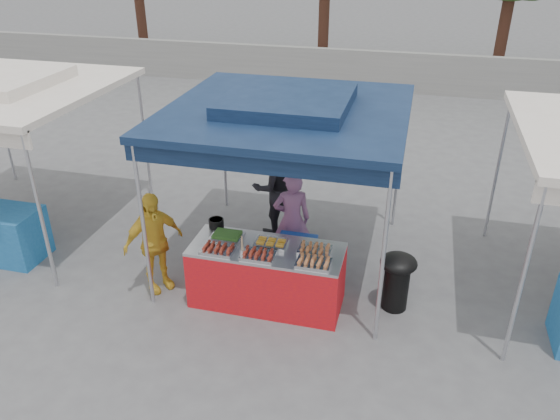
% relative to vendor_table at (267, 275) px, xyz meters
% --- Properties ---
extents(ground_plane, '(80.00, 80.00, 0.00)m').
position_rel_vendor_table_xyz_m(ground_plane, '(0.00, 0.10, -0.43)').
color(ground_plane, '#5A5A5D').
extents(back_wall, '(40.00, 0.25, 1.20)m').
position_rel_vendor_table_xyz_m(back_wall, '(0.00, 11.10, 0.17)').
color(back_wall, gray).
rests_on(back_wall, ground_plane).
extents(main_canopy, '(3.20, 3.20, 2.57)m').
position_rel_vendor_table_xyz_m(main_canopy, '(0.00, 1.07, 1.94)').
color(main_canopy, silver).
rests_on(main_canopy, ground_plane).
extents(vendor_table, '(2.00, 0.80, 0.85)m').
position_rel_vendor_table_xyz_m(vendor_table, '(0.00, 0.00, 0.00)').
color(vendor_table, red).
rests_on(vendor_table, ground_plane).
extents(food_tray_fl, '(0.42, 0.30, 0.07)m').
position_rel_vendor_table_xyz_m(food_tray_fl, '(-0.58, -0.24, 0.46)').
color(food_tray_fl, silver).
rests_on(food_tray_fl, vendor_table).
extents(food_tray_fm, '(0.42, 0.30, 0.07)m').
position_rel_vendor_table_xyz_m(food_tray_fm, '(-0.04, -0.24, 0.46)').
color(food_tray_fm, silver).
rests_on(food_tray_fm, vendor_table).
extents(food_tray_fr, '(0.42, 0.30, 0.07)m').
position_rel_vendor_table_xyz_m(food_tray_fr, '(0.67, -0.24, 0.46)').
color(food_tray_fr, silver).
rests_on(food_tray_fr, vendor_table).
extents(food_tray_bl, '(0.42, 0.30, 0.07)m').
position_rel_vendor_table_xyz_m(food_tray_bl, '(-0.58, 0.11, 0.46)').
color(food_tray_bl, silver).
rests_on(food_tray_bl, vendor_table).
extents(food_tray_bm, '(0.42, 0.30, 0.07)m').
position_rel_vendor_table_xyz_m(food_tray_bm, '(0.04, 0.08, 0.46)').
color(food_tray_bm, silver).
rests_on(food_tray_bm, vendor_table).
extents(food_tray_br, '(0.42, 0.30, 0.07)m').
position_rel_vendor_table_xyz_m(food_tray_br, '(0.63, 0.06, 0.46)').
color(food_tray_br, silver).
rests_on(food_tray_br, vendor_table).
extents(cooking_pot, '(0.21, 0.21, 0.12)m').
position_rel_vendor_table_xyz_m(cooking_pot, '(-0.82, 0.36, 0.49)').
color(cooking_pot, black).
rests_on(cooking_pot, vendor_table).
extents(skewer_cup, '(0.08, 0.08, 0.10)m').
position_rel_vendor_table_xyz_m(skewer_cup, '(-0.23, -0.26, 0.48)').
color(skewer_cup, silver).
rests_on(skewer_cup, vendor_table).
extents(wok_burner, '(0.48, 0.48, 0.82)m').
position_rel_vendor_table_xyz_m(wok_burner, '(1.68, 0.31, 0.06)').
color(wok_burner, black).
rests_on(wok_burner, ground_plane).
extents(crate_left, '(0.55, 0.38, 0.33)m').
position_rel_vendor_table_xyz_m(crate_left, '(-0.44, 0.77, -0.26)').
color(crate_left, '#143FA3').
rests_on(crate_left, ground_plane).
extents(crate_right, '(0.55, 0.39, 0.33)m').
position_rel_vendor_table_xyz_m(crate_right, '(0.26, 0.64, -0.26)').
color(crate_right, '#143FA3').
rests_on(crate_right, ground_plane).
extents(crate_stacked, '(0.54, 0.38, 0.32)m').
position_rel_vendor_table_xyz_m(crate_stacked, '(0.26, 0.64, 0.07)').
color(crate_stacked, '#143FA3').
rests_on(crate_stacked, crate_right).
extents(vendor_woman, '(0.63, 0.52, 1.50)m').
position_rel_vendor_table_xyz_m(vendor_woman, '(0.10, 1.01, 0.32)').
color(vendor_woman, '#8A5782').
rests_on(vendor_woman, ground_plane).
extents(helper_man, '(0.98, 0.92, 1.59)m').
position_rel_vendor_table_xyz_m(helper_man, '(-0.38, 1.91, 0.37)').
color(helper_man, black).
rests_on(helper_man, ground_plane).
extents(customer_person, '(0.81, 0.90, 1.47)m').
position_rel_vendor_table_xyz_m(customer_person, '(-1.57, -0.07, 0.31)').
color(customer_person, gold).
rests_on(customer_person, ground_plane).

